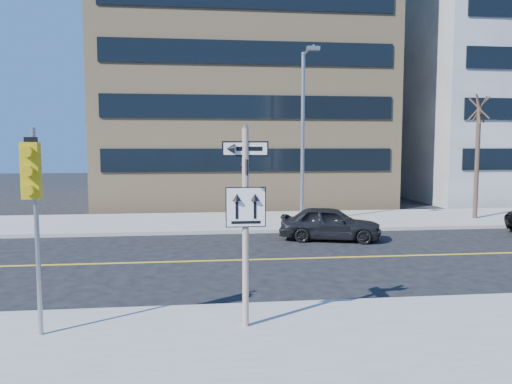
{
  "coord_description": "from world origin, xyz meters",
  "views": [
    {
      "loc": [
        -0.93,
        -12.32,
        3.81
      ],
      "look_at": [
        0.96,
        4.0,
        2.28
      ],
      "focal_mm": 35.0,
      "sensor_mm": 36.0,
      "label": 1
    }
  ],
  "objects": [
    {
      "name": "streetlight_a",
      "position": [
        4.0,
        10.76,
        4.76
      ],
      "size": [
        0.55,
        2.25,
        8.0
      ],
      "color": "gray",
      "rests_on": "far_sidewalk"
    },
    {
      "name": "parked_car_a",
      "position": [
        4.34,
        7.13,
        0.69
      ],
      "size": [
        2.63,
        4.33,
        1.38
      ],
      "primitive_type": "imported",
      "rotation": [
        0.0,
        0.0,
        1.31
      ],
      "color": "black",
      "rests_on": "ground"
    },
    {
      "name": "street_tree_west",
      "position": [
        13.0,
        11.3,
        5.52
      ],
      "size": [
        1.8,
        1.8,
        6.35
      ],
      "color": "#392A21",
      "rests_on": "far_sidewalk"
    },
    {
      "name": "traffic_signal",
      "position": [
        -4.0,
        -2.66,
        3.03
      ],
      "size": [
        0.32,
        0.45,
        4.0
      ],
      "color": "gray",
      "rests_on": "near_sidewalk"
    },
    {
      "name": "sign_pole",
      "position": [
        0.0,
        -2.51,
        2.44
      ],
      "size": [
        0.92,
        0.92,
        4.06
      ],
      "color": "silver",
      "rests_on": "near_sidewalk"
    },
    {
      "name": "building_brick",
      "position": [
        2.0,
        25.0,
        9.0
      ],
      "size": [
        18.0,
        18.0,
        18.0
      ],
      "primitive_type": "cube",
      "color": "tan",
      "rests_on": "ground"
    },
    {
      "name": "ground",
      "position": [
        0.0,
        0.0,
        0.0
      ],
      "size": [
        120.0,
        120.0,
        0.0
      ],
      "primitive_type": "plane",
      "color": "black",
      "rests_on": "ground"
    }
  ]
}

